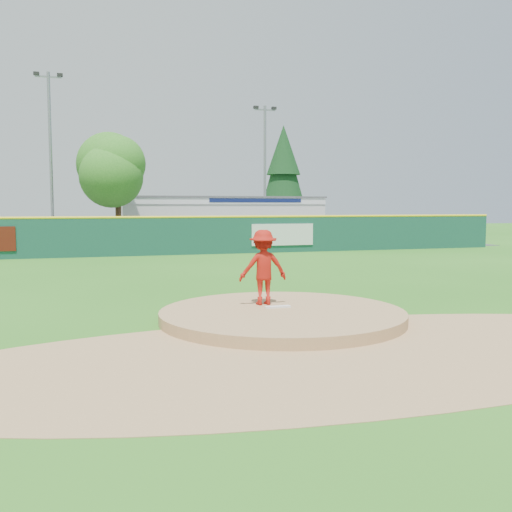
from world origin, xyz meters
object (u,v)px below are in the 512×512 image
object	(u,v)px
deciduous_tree	(118,174)
light_pole_left	(51,151)
van	(109,239)
light_pole_right	(265,166)
pool_building_grp	(217,218)
pitcher	(263,267)
conifer_tree	(283,173)

from	to	relation	value
deciduous_tree	light_pole_left	bearing A→B (deg)	153.43
van	light_pole_right	xyz separation A→B (m)	(11.78, 7.87, 4.78)
van	pool_building_grp	size ratio (longest dim) A/B	0.35
pitcher	light_pole_right	bearing A→B (deg)	-106.44
van	light_pole_right	distance (m)	14.96
pitcher	light_pole_left	world-z (taller)	light_pole_left
pool_building_grp	light_pole_right	xyz separation A→B (m)	(3.00, -2.99, 3.88)
pool_building_grp	light_pole_left	bearing A→B (deg)	-157.40
light_pole_left	conifer_tree	bearing A→B (deg)	25.35
van	light_pole_right	world-z (taller)	light_pole_right
conifer_tree	light_pole_right	world-z (taller)	light_pole_right
van	light_pole_left	distance (m)	8.53
light_pole_left	pitcher	bearing A→B (deg)	-77.48
pitcher	van	distance (m)	20.47
pool_building_grp	light_pole_left	size ratio (longest dim) A/B	1.38
van	deciduous_tree	bearing A→B (deg)	-32.56
pool_building_grp	deciduous_tree	xyz separation A→B (m)	(-8.00, -6.99, 2.89)
pool_building_grp	light_pole_right	bearing A→B (deg)	-44.95
light_pole_left	van	bearing A→B (deg)	-61.29
pitcher	pool_building_grp	distance (m)	31.78
pitcher	pool_building_grp	size ratio (longest dim) A/B	0.12
deciduous_tree	light_pole_left	world-z (taller)	light_pole_left
pool_building_grp	light_pole_left	world-z (taller)	light_pole_left
van	pool_building_grp	xyz separation A→B (m)	(8.78, 10.87, 0.90)
pitcher	van	bearing A→B (deg)	-81.09
light_pole_left	light_pole_right	distance (m)	15.14
van	light_pole_left	size ratio (longest dim) A/B	0.48
light_pole_left	light_pole_right	xyz separation A→B (m)	(15.00, 2.00, -0.51)
conifer_tree	light_pole_left	size ratio (longest dim) A/B	0.86
conifer_tree	pool_building_grp	bearing A→B (deg)	-150.22
pool_building_grp	deciduous_tree	world-z (taller)	deciduous_tree
deciduous_tree	pitcher	bearing A→B (deg)	-85.71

